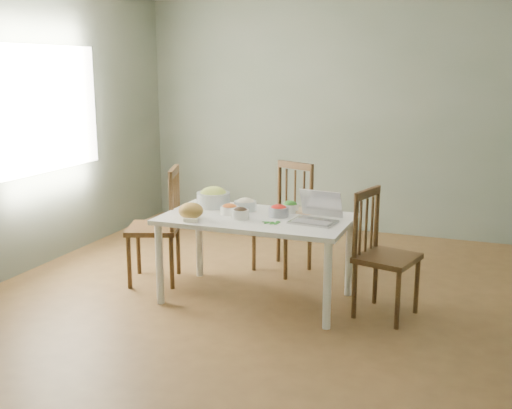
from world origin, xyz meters
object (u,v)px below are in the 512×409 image
at_px(chair_right, 387,255).
at_px(chair_far, 282,218).
at_px(laptop, 314,208).
at_px(chair_left, 153,225).
at_px(dining_table, 256,258).
at_px(bread_boule, 191,211).
at_px(bowl_squash, 213,197).

bearing_deg(chair_right, chair_far, 70.47).
bearing_deg(laptop, chair_left, -178.24).
bearing_deg(chair_right, dining_table, 106.85).
bearing_deg(bread_boule, dining_table, 28.04).
distance_m(chair_left, bread_boule, 0.70).
distance_m(chair_right, bread_boule, 1.58).
distance_m(chair_left, laptop, 1.54).
distance_m(dining_table, chair_left, 1.03).
xyz_separation_m(dining_table, bread_boule, (-0.46, -0.25, 0.42)).
relative_size(bowl_squash, laptop, 0.84).
height_order(chair_right, laptop, chair_right).
distance_m(chair_right, laptop, 0.67).
xyz_separation_m(dining_table, laptop, (0.49, -0.03, 0.47)).
height_order(chair_far, bread_boule, chair_far).
xyz_separation_m(chair_far, bread_boule, (-0.42, -1.04, 0.27)).
xyz_separation_m(bowl_squash, laptop, (0.96, -0.24, 0.03)).
relative_size(chair_far, chair_left, 0.98).
relative_size(chair_right, bread_boule, 4.96).
distance_m(chair_far, chair_left, 1.20).
bearing_deg(chair_far, chair_right, -13.47).
bearing_deg(chair_right, bread_boule, 115.38).
relative_size(dining_table, laptop, 4.37).
bearing_deg(bread_boule, laptop, 12.72).
bearing_deg(laptop, bread_boule, -160.81).
bearing_deg(chair_right, chair_left, 103.34).
xyz_separation_m(bread_boule, laptop, (0.95, 0.21, 0.05)).
bearing_deg(dining_table, chair_far, 92.90).
distance_m(chair_far, chair_right, 1.34).
bearing_deg(bowl_squash, bread_boule, -88.41).
distance_m(dining_table, chair_far, 0.81).
xyz_separation_m(chair_left, chair_right, (2.08, -0.06, -0.03)).
distance_m(dining_table, bowl_squash, 0.68).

